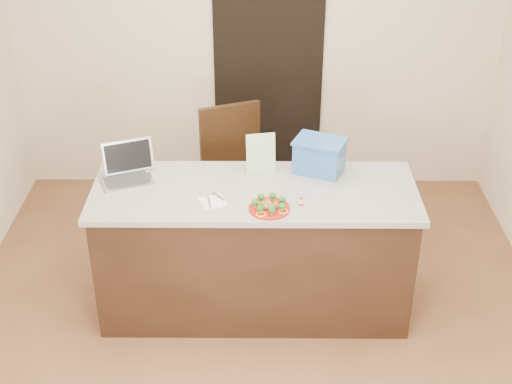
{
  "coord_description": "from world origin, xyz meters",
  "views": [
    {
      "loc": [
        0.04,
        -3.62,
        3.18
      ],
      "look_at": [
        0.01,
        0.2,
        0.93
      ],
      "focal_mm": 50.0,
      "sensor_mm": 36.0,
      "label": 1
    }
  ],
  "objects_px": {
    "chair": "(230,167)",
    "yogurt_bottle": "(301,203)",
    "laptop": "(127,169)",
    "island": "(255,249)",
    "napkin": "(213,202)",
    "plate": "(269,208)",
    "blue_box": "(319,156)"
  },
  "relations": [
    {
      "from": "chair",
      "to": "laptop",
      "type": "bearing_deg",
      "value": -152.26
    },
    {
      "from": "plate",
      "to": "blue_box",
      "type": "bearing_deg",
      "value": 55.5
    },
    {
      "from": "yogurt_bottle",
      "to": "chair",
      "type": "bearing_deg",
      "value": 113.79
    },
    {
      "from": "island",
      "to": "plate",
      "type": "relative_size",
      "value": 8.25
    },
    {
      "from": "napkin",
      "to": "plate",
      "type": "bearing_deg",
      "value": -13.78
    },
    {
      "from": "island",
      "to": "chair",
      "type": "relative_size",
      "value": 1.93
    },
    {
      "from": "plate",
      "to": "chair",
      "type": "bearing_deg",
      "value": 104.38
    },
    {
      "from": "laptop",
      "to": "yogurt_bottle",
      "type": "bearing_deg",
      "value": -39.52
    },
    {
      "from": "laptop",
      "to": "chair",
      "type": "height_order",
      "value": "laptop"
    },
    {
      "from": "blue_box",
      "to": "chair",
      "type": "height_order",
      "value": "blue_box"
    },
    {
      "from": "plate",
      "to": "yogurt_bottle",
      "type": "xyz_separation_m",
      "value": [
        0.19,
        0.03,
        0.02
      ]
    },
    {
      "from": "plate",
      "to": "yogurt_bottle",
      "type": "bearing_deg",
      "value": 9.59
    },
    {
      "from": "chair",
      "to": "yogurt_bottle",
      "type": "bearing_deg",
      "value": -87.61
    },
    {
      "from": "yogurt_bottle",
      "to": "chair",
      "type": "relative_size",
      "value": 0.06
    },
    {
      "from": "blue_box",
      "to": "chair",
      "type": "relative_size",
      "value": 0.36
    },
    {
      "from": "napkin",
      "to": "laptop",
      "type": "bearing_deg",
      "value": 151.57
    },
    {
      "from": "yogurt_bottle",
      "to": "laptop",
      "type": "height_order",
      "value": "laptop"
    },
    {
      "from": "plate",
      "to": "yogurt_bottle",
      "type": "height_order",
      "value": "yogurt_bottle"
    },
    {
      "from": "island",
      "to": "chair",
      "type": "xyz_separation_m",
      "value": [
        -0.19,
        0.88,
        0.14
      ]
    },
    {
      "from": "laptop",
      "to": "chair",
      "type": "xyz_separation_m",
      "value": [
        0.63,
        0.72,
        -0.38
      ]
    },
    {
      "from": "yogurt_bottle",
      "to": "laptop",
      "type": "xyz_separation_m",
      "value": [
        -1.1,
        0.36,
        0.04
      ]
    },
    {
      "from": "chair",
      "to": "blue_box",
      "type": "bearing_deg",
      "value": -67.36
    },
    {
      "from": "island",
      "to": "chair",
      "type": "height_order",
      "value": "chair"
    },
    {
      "from": "yogurt_bottle",
      "to": "plate",
      "type": "bearing_deg",
      "value": -170.41
    },
    {
      "from": "napkin",
      "to": "yogurt_bottle",
      "type": "distance_m",
      "value": 0.54
    },
    {
      "from": "laptop",
      "to": "blue_box",
      "type": "distance_m",
      "value": 1.24
    },
    {
      "from": "yogurt_bottle",
      "to": "island",
      "type": "bearing_deg",
      "value": 144.11
    },
    {
      "from": "plate",
      "to": "blue_box",
      "type": "distance_m",
      "value": 0.59
    },
    {
      "from": "laptop",
      "to": "plate",
      "type": "bearing_deg",
      "value": -44.72
    },
    {
      "from": "plate",
      "to": "blue_box",
      "type": "xyz_separation_m",
      "value": [
        0.33,
        0.48,
        0.11
      ]
    },
    {
      "from": "island",
      "to": "blue_box",
      "type": "relative_size",
      "value": 5.38
    },
    {
      "from": "plate",
      "to": "chair",
      "type": "xyz_separation_m",
      "value": [
        -0.29,
        1.11,
        -0.32
      ]
    }
  ]
}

